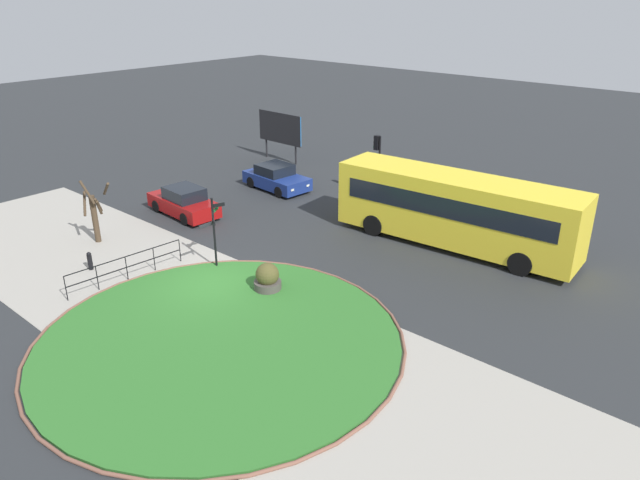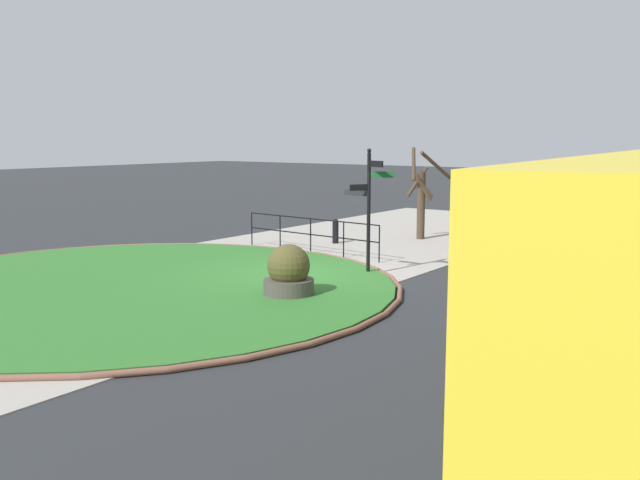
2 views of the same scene
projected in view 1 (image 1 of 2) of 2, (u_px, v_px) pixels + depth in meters
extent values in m
plane|color=#282B2D|center=(212.00, 285.00, 23.04)|extent=(120.00, 120.00, 0.00)
cube|color=#9E998E|center=(172.00, 303.00, 21.70)|extent=(32.00, 8.16, 0.02)
cylinder|color=#2D6B28|center=(220.00, 340.00, 19.33)|extent=(11.90, 11.90, 0.10)
torus|color=brown|center=(220.00, 340.00, 19.33)|extent=(12.21, 12.21, 0.11)
cylinder|color=black|center=(214.00, 235.00, 23.88)|extent=(0.09, 0.09, 2.97)
sphere|color=black|center=(212.00, 199.00, 23.27)|extent=(0.10, 0.10, 0.10)
cube|color=black|center=(219.00, 205.00, 23.51)|extent=(0.20, 0.45, 0.15)
cube|color=#195128|center=(216.00, 209.00, 23.79)|extent=(0.31, 0.51, 0.15)
cube|color=black|center=(214.00, 222.00, 23.37)|extent=(0.41, 0.27, 0.15)
cube|color=black|center=(206.00, 225.00, 23.42)|extent=(0.06, 0.66, 0.15)
cylinder|color=black|center=(90.00, 262.00, 24.14)|extent=(0.19, 0.19, 0.67)
sphere|color=black|center=(89.00, 254.00, 23.99)|extent=(0.18, 0.18, 0.18)
cube|color=black|center=(125.00, 257.00, 23.02)|extent=(0.42, 4.84, 0.03)
cube|color=black|center=(127.00, 267.00, 23.20)|extent=(0.42, 4.84, 0.03)
cylinder|color=black|center=(180.00, 251.00, 24.78)|extent=(0.04, 0.04, 1.01)
cylinder|color=black|center=(154.00, 259.00, 24.00)|extent=(0.04, 0.04, 1.01)
cylinder|color=black|center=(127.00, 269.00, 23.22)|extent=(0.04, 0.04, 1.01)
cylinder|color=black|center=(97.00, 278.00, 22.44)|extent=(0.04, 0.04, 1.01)
cylinder|color=black|center=(66.00, 289.00, 21.66)|extent=(0.04, 0.04, 1.01)
cube|color=yellow|center=(455.00, 209.00, 25.90)|extent=(11.01, 3.23, 2.93)
cube|color=black|center=(444.00, 208.00, 24.83)|extent=(9.53, 0.71, 0.88)
cube|color=black|center=(468.00, 193.00, 26.65)|extent=(9.53, 0.71, 0.88)
cube|color=black|center=(353.00, 183.00, 28.84)|extent=(0.17, 2.01, 1.10)
cube|color=black|center=(353.00, 161.00, 28.40)|extent=(0.12, 1.35, 0.28)
cylinder|color=black|center=(374.00, 225.00, 27.47)|extent=(1.02, 0.37, 1.00)
cylinder|color=black|center=(398.00, 211.00, 29.13)|extent=(1.02, 0.37, 1.00)
cylinder|color=black|center=(520.00, 264.00, 23.65)|extent=(1.02, 0.37, 1.00)
cylinder|color=black|center=(539.00, 245.00, 25.31)|extent=(1.02, 0.37, 1.00)
cube|color=navy|center=(277.00, 180.00, 33.73)|extent=(4.17, 2.25, 0.69)
cube|color=black|center=(275.00, 169.00, 33.59)|extent=(1.91, 1.82, 0.57)
cube|color=#EAEACC|center=(308.00, 186.00, 32.75)|extent=(0.04, 0.20, 0.12)
cube|color=#EAEACC|center=(293.00, 190.00, 32.02)|extent=(0.04, 0.20, 0.12)
cylinder|color=black|center=(303.00, 185.00, 33.54)|extent=(0.66, 0.28, 0.64)
cylinder|color=black|center=(279.00, 192.00, 32.43)|extent=(0.66, 0.28, 0.64)
cylinder|color=black|center=(275.00, 176.00, 35.19)|extent=(0.66, 0.28, 0.64)
cylinder|color=black|center=(252.00, 182.00, 34.08)|extent=(0.66, 0.28, 0.64)
cube|color=maroon|center=(184.00, 205.00, 29.94)|extent=(4.31, 2.01, 0.70)
cube|color=black|center=(184.00, 193.00, 29.57)|extent=(1.98, 1.64, 0.61)
cube|color=#EAEACC|center=(153.00, 197.00, 30.96)|extent=(0.03, 0.20, 0.12)
cube|color=#EAEACC|center=(170.00, 192.00, 31.63)|extent=(0.03, 0.20, 0.12)
cylinder|color=black|center=(157.00, 206.00, 30.36)|extent=(0.65, 0.26, 0.64)
cylinder|color=black|center=(183.00, 199.00, 31.37)|extent=(0.65, 0.26, 0.64)
cylinder|color=black|center=(185.00, 219.00, 28.67)|extent=(0.65, 0.26, 0.64)
cylinder|color=black|center=(212.00, 211.00, 29.69)|extent=(0.65, 0.26, 0.64)
cylinder|color=black|center=(379.00, 167.00, 32.04)|extent=(0.11, 0.11, 3.41)
cube|color=black|center=(377.00, 143.00, 31.65)|extent=(0.27, 0.27, 0.78)
sphere|color=black|center=(375.00, 138.00, 31.65)|extent=(0.16, 0.16, 0.16)
sphere|color=black|center=(375.00, 142.00, 31.75)|extent=(0.16, 0.16, 0.16)
sphere|color=green|center=(375.00, 147.00, 31.84)|extent=(0.16, 0.16, 0.16)
cylinder|color=black|center=(266.00, 141.00, 39.93)|extent=(0.12, 0.12, 2.21)
cylinder|color=black|center=(296.00, 148.00, 38.23)|extent=(0.12, 0.12, 2.21)
cube|color=#1E66B2|center=(280.00, 128.00, 38.64)|extent=(3.69, 0.18, 1.89)
cube|color=black|center=(279.00, 128.00, 38.59)|extent=(3.79, 0.09, 1.99)
cylinder|color=#47423D|center=(268.00, 286.00, 22.51)|extent=(1.05, 1.05, 0.41)
sphere|color=#4C4723|center=(267.00, 274.00, 22.32)|extent=(0.90, 0.90, 0.90)
cylinder|color=#423323|center=(95.00, 219.00, 26.48)|extent=(0.26, 0.26, 2.23)
cylinder|color=#423323|center=(85.00, 204.00, 26.12)|extent=(0.67, 0.56, 0.99)
cylinder|color=#423323|center=(87.00, 192.00, 25.71)|extent=(0.60, 0.43, 1.08)
cylinder|color=#423323|center=(106.00, 189.00, 26.27)|extent=(1.36, 0.56, 0.96)
cylinder|color=#423323|center=(99.00, 206.00, 26.28)|extent=(0.55, 0.50, 0.70)
cylinder|color=#423323|center=(98.00, 206.00, 26.25)|extent=(0.48, 0.52, 0.91)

